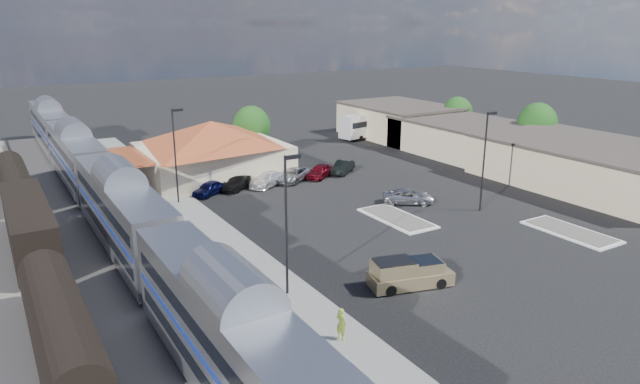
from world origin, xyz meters
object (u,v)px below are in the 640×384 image
pickup_truck (410,274)px  suv (408,197)px  coach_bus (371,123)px  station_depot (211,149)px

pickup_truck → suv: (11.29, 13.92, -0.22)m
suv → coach_bus: 32.79m
suv → coach_bus: (16.26, 28.44, 1.41)m
pickup_truck → coach_bus: 50.55m
station_depot → suv: (12.30, -18.98, -2.46)m
station_depot → pickup_truck: station_depot is taller
suv → pickup_truck: bearing=174.5°
coach_bus → station_depot: bearing=97.6°
station_depot → suv: 22.75m
suv → coach_bus: coach_bus is taller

